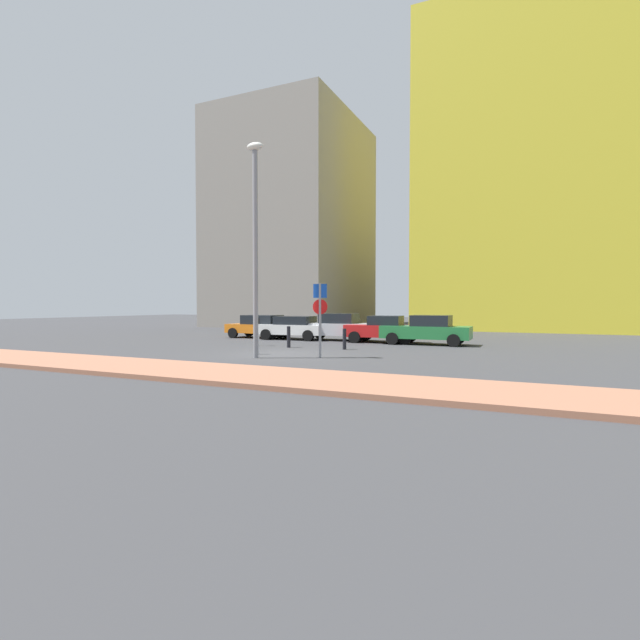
% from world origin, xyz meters
% --- Properties ---
extents(ground_plane, '(120.00, 120.00, 0.00)m').
position_xyz_m(ground_plane, '(0.00, 0.00, 0.00)').
color(ground_plane, '#38383A').
extents(sidewalk_brick, '(40.00, 3.10, 0.14)m').
position_xyz_m(sidewalk_brick, '(0.00, -6.06, 0.07)').
color(sidewalk_brick, '#9E664C').
rests_on(sidewalk_brick, ground).
extents(parked_car_orange, '(4.12, 2.03, 1.44)m').
position_xyz_m(parked_car_orange, '(-5.97, 7.85, 0.76)').
color(parked_car_orange, orange).
rests_on(parked_car_orange, ground).
extents(parked_car_white, '(4.10, 2.24, 1.40)m').
position_xyz_m(parked_car_white, '(-3.43, 7.56, 0.75)').
color(parked_car_white, white).
rests_on(parked_car_white, ground).
extents(parked_car_silver, '(4.43, 2.10, 1.57)m').
position_xyz_m(parked_car_silver, '(-0.71, 7.98, 0.81)').
color(parked_car_silver, '#B7BABF').
rests_on(parked_car_silver, ground).
extents(parked_car_red, '(4.18, 2.24, 1.49)m').
position_xyz_m(parked_car_red, '(2.14, 7.64, 0.76)').
color(parked_car_red, red).
rests_on(parked_car_red, ground).
extents(parked_car_green, '(4.59, 1.89, 1.54)m').
position_xyz_m(parked_car_green, '(4.60, 7.29, 0.78)').
color(parked_car_green, '#237238').
rests_on(parked_car_green, ground).
extents(parking_sign_post, '(0.60, 0.12, 2.94)m').
position_xyz_m(parking_sign_post, '(2.05, -0.56, 1.85)').
color(parking_sign_post, gray).
rests_on(parking_sign_post, ground).
extents(parking_meter, '(0.18, 0.14, 1.43)m').
position_xyz_m(parking_meter, '(-3.09, 2.95, 0.92)').
color(parking_meter, '#4C4C51').
rests_on(parking_meter, ground).
extents(street_lamp, '(0.70, 0.36, 8.37)m').
position_xyz_m(street_lamp, '(-0.20, -1.71, 4.83)').
color(street_lamp, gray).
rests_on(street_lamp, ground).
extents(traffic_bollard_near, '(0.18, 0.18, 1.04)m').
position_xyz_m(traffic_bollard_near, '(-1.17, 2.76, 0.52)').
color(traffic_bollard_near, black).
rests_on(traffic_bollard_near, ground).
extents(traffic_bollard_mid, '(0.17, 0.17, 0.98)m').
position_xyz_m(traffic_bollard_mid, '(1.68, 2.96, 0.49)').
color(traffic_bollard_mid, black).
rests_on(traffic_bollard_mid, ground).
extents(traffic_bollard_far, '(0.12, 0.12, 0.88)m').
position_xyz_m(traffic_bollard_far, '(-0.86, -0.51, 0.44)').
color(traffic_bollard_far, '#B7B7BC').
rests_on(traffic_bollard_far, ground).
extents(building_colorful_midrise, '(17.47, 16.62, 26.11)m').
position_xyz_m(building_colorful_midrise, '(9.04, 28.87, 13.05)').
color(building_colorful_midrise, gold).
rests_on(building_colorful_midrise, ground).
extents(building_under_construction, '(12.58, 15.08, 20.59)m').
position_xyz_m(building_under_construction, '(-12.78, 25.21, 10.30)').
color(building_under_construction, gray).
rests_on(building_under_construction, ground).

